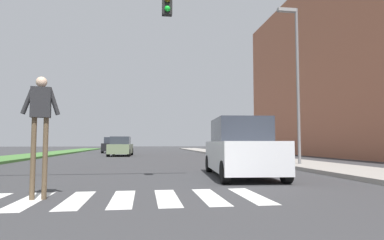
# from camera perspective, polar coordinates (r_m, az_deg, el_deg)

# --- Properties ---
(ground_plane) EXTENTS (140.00, 140.00, 0.00)m
(ground_plane) POSITION_cam_1_polar(r_m,az_deg,el_deg) (29.04, -10.06, -6.14)
(ground_plane) COLOR #38383A
(crosswalk) EXTENTS (6.75, 2.20, 0.01)m
(crosswalk) POSITION_cam_1_polar(r_m,az_deg,el_deg) (7.01, -15.76, -13.14)
(crosswalk) COLOR silver
(crosswalk) RESTS_ON ground_plane
(median_strip) EXTENTS (3.16, 64.00, 0.15)m
(median_strip) POSITION_cam_1_polar(r_m,az_deg,el_deg) (28.47, -26.77, -5.68)
(median_strip) COLOR #477A38
(median_strip) RESTS_ON ground_plane
(sidewalk_right) EXTENTS (3.00, 64.00, 0.15)m
(sidewalk_right) POSITION_cam_1_polar(r_m,az_deg,el_deg) (28.12, 7.79, -6.09)
(sidewalk_right) COLOR #9E9991
(sidewalk_right) RESTS_ON ground_plane
(street_lamp_right) EXTENTS (1.02, 0.24, 7.50)m
(street_lamp_right) POSITION_cam_1_polar(r_m,az_deg,el_deg) (16.64, 17.63, 8.22)
(street_lamp_right) COLOR slate
(street_lamp_right) RESTS_ON sidewalk_right
(pedestrian_performer) EXTENTS (0.75, 0.31, 2.49)m
(pedestrian_performer) POSITION_cam_1_polar(r_m,az_deg,el_deg) (7.33, -24.90, 0.49)
(pedestrian_performer) COLOR brown
(pedestrian_performer) RESTS_ON ground_plane
(suv_crossing) EXTENTS (2.29, 4.73, 1.97)m
(suv_crossing) POSITION_cam_1_polar(r_m,az_deg,el_deg) (11.21, 8.50, -4.99)
(suv_crossing) COLOR silver
(suv_crossing) RESTS_ON ground_plane
(sedan_midblock) EXTENTS (1.98, 4.56, 1.64)m
(sedan_midblock) POSITION_cam_1_polar(r_m,az_deg,el_deg) (28.75, -12.30, -4.61)
(sedan_midblock) COLOR gray
(sedan_midblock) RESTS_ON ground_plane
(sedan_distant) EXTENTS (2.15, 4.56, 1.74)m
(sedan_distant) POSITION_cam_1_polar(r_m,az_deg,el_deg) (37.90, -13.60, -4.35)
(sedan_distant) COLOR black
(sedan_distant) RESTS_ON ground_plane
(sedan_far_horizon) EXTENTS (2.27, 4.44, 1.67)m
(sedan_far_horizon) POSITION_cam_1_polar(r_m,az_deg,el_deg) (46.49, -13.86, -4.29)
(sedan_far_horizon) COLOR #B7B7BC
(sedan_far_horizon) RESTS_ON ground_plane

